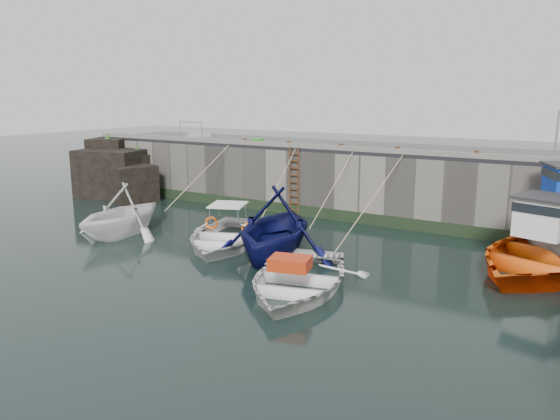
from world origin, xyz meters
The scene contains 24 objects.
ground centered at (0.00, 0.00, 0.00)m, with size 120.00×120.00×0.00m, color black.
quay_back centered at (0.00, 12.50, 1.50)m, with size 30.00×5.00×3.00m, color slate.
road_back centered at (0.00, 12.50, 3.08)m, with size 30.00×5.00×0.16m, color black.
kerb_back centered at (0.00, 10.15, 3.26)m, with size 30.00×0.30×0.20m, color slate.
algae_back centered at (0.00, 9.96, 0.25)m, with size 30.00×0.08×0.50m, color black.
rock_outcrop centered at (-12.92, 9.11, 1.26)m, with size 5.85×4.24×3.41m.
ladder centered at (-2.00, 9.91, 1.59)m, with size 0.51×0.08×3.20m.
boat_near_white centered at (-6.14, 3.13, 0.00)m, with size 3.92×4.54×2.39m, color white.
boat_near_white_rope centered at (-6.14, 7.81, 0.00)m, with size 0.04×5.09×3.10m, color tan, non-canonical shape.
boat_near_blue centered at (-1.70, 4.20, 0.00)m, with size 3.93×5.51×1.14m, color white.
boat_near_blue_rope centered at (-1.70, 8.35, 0.00)m, with size 0.04×4.20×3.10m, color tan, non-canonical shape.
boat_near_blacktrim centered at (0.87, 3.67, 0.00)m, with size 4.58×5.31×2.80m, color #0A0D43.
boat_near_blacktrim_rope centered at (0.87, 8.09, 0.00)m, with size 0.04×4.63×3.10m, color tan, non-canonical shape.
boat_near_navy centered at (3.07, 1.43, 0.00)m, with size 3.95×5.53×1.15m, color white.
boat_near_navy_rope centered at (3.07, 6.97, 0.00)m, with size 0.04×6.60×3.10m, color tan, non-canonical shape.
boat_far_white centered at (9.21, 9.18, 1.01)m, with size 4.60×6.59×5.38m.
boat_far_orange centered at (9.08, 7.29, 0.51)m, with size 7.28×8.79×4.58m.
fish_crate centered at (-4.46, 10.51, 3.30)m, with size 0.56×0.38×0.28m, color #1A931E.
railing centered at (-8.75, 11.25, 3.36)m, with size 1.60×1.05×1.00m.
bollard_a centered at (-5.00, 10.25, 3.30)m, with size 0.18×0.18×0.28m, color #3F1E0F.
bollard_b centered at (-2.50, 10.25, 3.30)m, with size 0.18×0.18×0.28m, color #3F1E0F.
bollard_c centered at (0.20, 10.25, 3.30)m, with size 0.18×0.18×0.28m, color #3F1E0F.
bollard_d centered at (2.80, 10.25, 3.30)m, with size 0.18×0.18×0.28m, color #3F1E0F.
bollard_e centered at (6.00, 10.25, 3.30)m, with size 0.18×0.18×0.28m, color #3F1E0F.
Camera 1 is at (10.60, -11.76, 5.62)m, focal length 35.00 mm.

